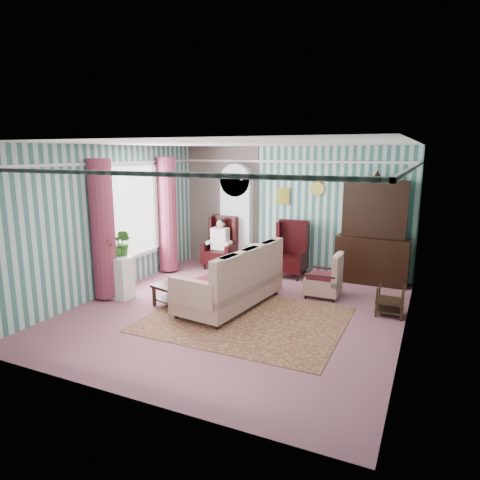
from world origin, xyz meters
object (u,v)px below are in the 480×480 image
at_px(wingback_left, 220,242).
at_px(plant_stand, 118,277).
at_px(round_side_table, 257,258).
at_px(coffee_table, 178,298).
at_px(bookcase, 236,221).
at_px(seated_woman, 220,244).
at_px(wingback_right, 290,249).
at_px(floral_armchair, 323,272).
at_px(nest_table, 390,300).
at_px(dresser_hutch, 374,229).
at_px(sofa, 230,281).

xyz_separation_m(wingback_left, plant_stand, (-0.80, -2.75, -0.22)).
xyz_separation_m(round_side_table, coffee_table, (-0.32, -2.94, -0.10)).
bearing_deg(bookcase, seated_woman, -122.66).
xyz_separation_m(wingback_right, floral_armchair, (1.03, -1.04, -0.14)).
xyz_separation_m(wingback_left, nest_table, (4.07, -1.55, -0.35)).
xyz_separation_m(bookcase, round_side_table, (0.65, -0.24, -0.82)).
distance_m(dresser_hutch, round_side_table, 2.75).
distance_m(wingback_left, coffee_table, 2.88).
height_order(dresser_hutch, coffee_table, dresser_hutch).
bearing_deg(nest_table, bookcase, 153.08).
bearing_deg(wingback_left, bookcase, 57.34).
xyz_separation_m(wingback_left, sofa, (1.37, -2.26, -0.15)).
distance_m(dresser_hutch, sofa, 3.39).
bearing_deg(plant_stand, bookcase, 71.51).
bearing_deg(coffee_table, wingback_left, 101.66).
height_order(seated_woman, sofa, seated_woman).
xyz_separation_m(dresser_hutch, nest_table, (0.57, -1.82, -0.91)).
relative_size(bookcase, nest_table, 4.15).
bearing_deg(wingback_left, floral_armchair, -20.52).
relative_size(wingback_left, round_side_table, 2.08).
bearing_deg(wingback_left, dresser_hutch, 4.41).
bearing_deg(wingback_right, seated_woman, 180.00).
bearing_deg(nest_table, floral_armchair, 158.44).
bearing_deg(dresser_hutch, seated_woman, -175.59).
height_order(dresser_hutch, seated_woman, dresser_hutch).
height_order(plant_stand, coffee_table, plant_stand).
height_order(nest_table, plant_stand, plant_stand).
bearing_deg(plant_stand, round_side_table, 59.62).
height_order(dresser_hutch, floral_armchair, dresser_hutch).
relative_size(bookcase, round_side_table, 3.73).
bearing_deg(plant_stand, seated_woman, 73.78).
bearing_deg(dresser_hutch, wingback_left, -175.59).
bearing_deg(coffee_table, wingback_right, 67.16).
distance_m(bookcase, floral_armchair, 2.98).
bearing_deg(wingback_right, plant_stand, -132.84).
bearing_deg(seated_woman, floral_armchair, -20.52).
bearing_deg(round_side_table, floral_armchair, -32.34).
xyz_separation_m(round_side_table, floral_armchair, (1.88, -1.19, 0.18)).
distance_m(wingback_right, nest_table, 2.81).
distance_m(wingback_left, round_side_table, 0.97).
xyz_separation_m(bookcase, dresser_hutch, (3.25, -0.12, 0.06)).
height_order(dresser_hutch, nest_table, dresser_hutch).
bearing_deg(wingback_left, seated_woman, 0.00).
xyz_separation_m(seated_woman, plant_stand, (-0.80, -2.75, -0.19)).
height_order(sofa, floral_armchair, floral_armchair).
bearing_deg(floral_armchair, coffee_table, 127.42).
xyz_separation_m(wingback_left, floral_armchair, (2.78, -1.04, -0.14)).
bearing_deg(coffee_table, seated_woman, 101.66).
relative_size(round_side_table, nest_table, 1.11).
bearing_deg(round_side_table, wingback_right, -10.01).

